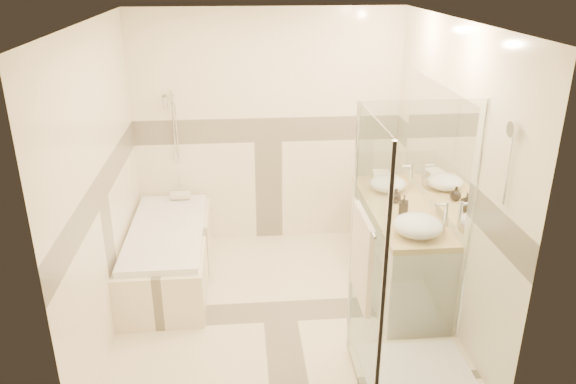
{
  "coord_description": "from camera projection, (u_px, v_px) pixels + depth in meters",
  "views": [
    {
      "loc": [
        -0.3,
        -4.23,
        2.9
      ],
      "look_at": [
        0.1,
        0.25,
        1.05
      ],
      "focal_mm": 35.0,
      "sensor_mm": 36.0,
      "label": 1
    }
  ],
  "objects": [
    {
      "name": "shower_enclosure",
      "position": [
        405.0,
        324.0,
        4.0
      ],
      "size": [
        0.96,
        0.93,
        2.04
      ],
      "color": "#F1E4C1",
      "rests_on": "ground"
    },
    {
      "name": "room",
      "position": [
        285.0,
        180.0,
        4.56
      ],
      "size": [
        2.82,
        3.02,
        2.52
      ],
      "color": "beige",
      "rests_on": "ground"
    },
    {
      "name": "faucet_far",
      "position": [
        445.0,
        216.0,
        4.5
      ],
      "size": [
        0.11,
        0.03,
        0.28
      ],
      "color": "silver",
      "rests_on": "vanity"
    },
    {
      "name": "amenity_bottle_a",
      "position": [
        404.0,
        205.0,
        4.89
      ],
      "size": [
        0.09,
        0.1,
        0.17
      ],
      "primitive_type": "imported",
      "rotation": [
        0.0,
        0.0,
        -0.26
      ],
      "color": "black",
      "rests_on": "vanity"
    },
    {
      "name": "rolled_towel",
      "position": [
        181.0,
        196.0,
        5.93
      ],
      "size": [
        0.21,
        0.09,
        0.09
      ],
      "primitive_type": "cylinder",
      "rotation": [
        0.0,
        1.57,
        0.0
      ],
      "color": "white",
      "rests_on": "bathtub"
    },
    {
      "name": "bathtub",
      "position": [
        168.0,
        251.0,
        5.42
      ],
      "size": [
        0.75,
        1.7,
        0.56
      ],
      "color": "#F1E4C1",
      "rests_on": "ground"
    },
    {
      "name": "folded_towels",
      "position": [
        381.0,
        177.0,
        5.64
      ],
      "size": [
        0.19,
        0.28,
        0.08
      ],
      "primitive_type": "cube",
      "rotation": [
        0.0,
        0.0,
        -0.13
      ],
      "color": "white",
      "rests_on": "vanity"
    },
    {
      "name": "vessel_sink_far",
      "position": [
        418.0,
        225.0,
        4.51
      ],
      "size": [
        0.4,
        0.4,
        0.16
      ],
      "primitive_type": "ellipsoid",
      "color": "white",
      "rests_on": "vanity"
    },
    {
      "name": "amenity_bottle_b",
      "position": [
        396.0,
        196.0,
        5.13
      ],
      "size": [
        0.13,
        0.13,
        0.13
      ],
      "primitive_type": "imported",
      "rotation": [
        0.0,
        0.0,
        -0.38
      ],
      "color": "black",
      "rests_on": "vanity"
    },
    {
      "name": "vanity",
      "position": [
        397.0,
        248.0,
        5.23
      ],
      "size": [
        0.58,
        1.62,
        0.85
      ],
      "color": "white",
      "rests_on": "ground"
    },
    {
      "name": "faucet_near",
      "position": [
        410.0,
        175.0,
        5.38
      ],
      "size": [
        0.11,
        0.03,
        0.26
      ],
      "color": "silver",
      "rests_on": "vanity"
    },
    {
      "name": "vessel_sink_near",
      "position": [
        388.0,
        184.0,
        5.4
      ],
      "size": [
        0.35,
        0.35,
        0.14
      ],
      "primitive_type": "ellipsoid",
      "color": "white",
      "rests_on": "vanity"
    }
  ]
}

